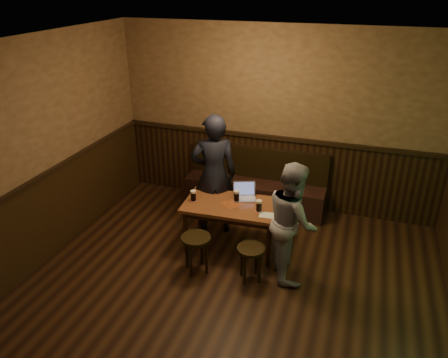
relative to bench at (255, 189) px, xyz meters
name	(u,v)px	position (x,y,z in m)	size (l,w,h in m)	color
room	(217,221)	(0.25, -2.53, 0.89)	(5.04, 6.04, 2.84)	black
bench	(255,189)	(0.00, 0.00, 0.00)	(2.20, 0.50, 0.95)	black
pub_table	(232,210)	(0.00, -1.22, 0.27)	(1.29, 0.78, 0.68)	brown
stool_left	(196,244)	(-0.26, -1.86, 0.09)	(0.41, 0.41, 0.50)	black
stool_right	(251,254)	(0.43, -1.81, 0.05)	(0.42, 0.42, 0.46)	black
pint_left	(193,196)	(-0.51, -1.30, 0.44)	(0.10, 0.10, 0.15)	#B01B15
pint_mid	(236,196)	(0.03, -1.14, 0.44)	(0.10, 0.10, 0.16)	#B01B15
pint_right	(259,206)	(0.38, -1.30, 0.44)	(0.10, 0.10, 0.15)	#B01B15
laptop	(244,194)	(0.11, -1.00, 0.42)	(0.36, 0.33, 0.21)	silver
menu	(268,215)	(0.52, -1.37, 0.36)	(0.22, 0.15, 0.00)	silver
person_suit	(214,175)	(-0.38, -0.87, 0.57)	(0.64, 0.42, 1.76)	black
person_grey	(292,221)	(0.85, -1.53, 0.43)	(0.72, 0.56, 1.49)	gray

